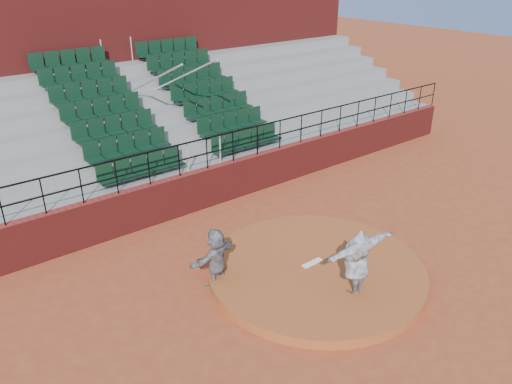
% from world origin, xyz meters
% --- Properties ---
extents(ground, '(90.00, 90.00, 0.00)m').
position_xyz_m(ground, '(0.00, 0.00, 0.00)').
color(ground, '#9E4323').
rests_on(ground, ground).
extents(pitchers_mound, '(5.50, 5.50, 0.25)m').
position_xyz_m(pitchers_mound, '(0.00, 0.00, 0.12)').
color(pitchers_mound, '#A44F24').
rests_on(pitchers_mound, ground).
extents(pitching_rubber, '(0.60, 0.15, 0.03)m').
position_xyz_m(pitching_rubber, '(0.00, 0.15, 0.27)').
color(pitching_rubber, white).
rests_on(pitching_rubber, pitchers_mound).
extents(boundary_wall, '(24.00, 0.30, 1.30)m').
position_xyz_m(boundary_wall, '(0.00, 5.00, 0.65)').
color(boundary_wall, maroon).
rests_on(boundary_wall, ground).
extents(wall_railing, '(24.04, 0.05, 1.03)m').
position_xyz_m(wall_railing, '(0.00, 5.00, 2.03)').
color(wall_railing, black).
rests_on(wall_railing, boundary_wall).
extents(seating_deck, '(24.00, 5.97, 4.63)m').
position_xyz_m(seating_deck, '(0.00, 8.65, 1.43)').
color(seating_deck, gray).
rests_on(seating_deck, ground).
extents(press_box_facade, '(24.00, 3.00, 7.10)m').
position_xyz_m(press_box_facade, '(0.00, 12.60, 3.55)').
color(press_box_facade, maroon).
rests_on(press_box_facade, ground).
extents(pitcher, '(2.05, 0.61, 1.66)m').
position_xyz_m(pitcher, '(-0.06, -1.32, 1.08)').
color(pitcher, black).
rests_on(pitcher, pitchers_mound).
extents(fielder, '(1.52, 0.81, 1.57)m').
position_xyz_m(fielder, '(-2.26, 1.17, 0.78)').
color(fielder, black).
rests_on(fielder, ground).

